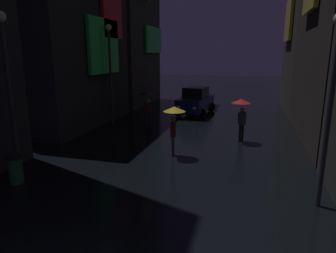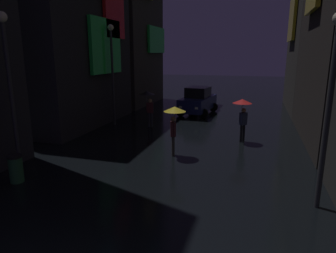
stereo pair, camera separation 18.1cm
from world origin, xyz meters
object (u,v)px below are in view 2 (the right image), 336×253
streetlamp_right_near (331,90)px  pedestrian_foreground_left_red (243,108)px  streetlamp_left_near (9,75)px  trash_bin (16,169)px  streetlamp_left_far (112,64)px  pedestrian_midstreet_left_yellow (174,117)px  pedestrian_near_crossing_black (148,99)px  car_distant (198,101)px

streetlamp_right_near → pedestrian_foreground_left_red: bearing=112.1°
pedestrian_foreground_left_red → streetlamp_left_near: size_ratio=0.38×
trash_bin → streetlamp_left_far: bearing=94.6°
pedestrian_midstreet_left_yellow → streetlamp_left_near: bearing=-148.5°
streetlamp_right_near → streetlamp_left_near: bearing=-179.5°
pedestrian_midstreet_left_yellow → trash_bin: bearing=-137.4°
pedestrian_near_crossing_black → car_distant: 5.32m
streetlamp_right_near → streetlamp_left_near: (-10.00, -0.08, 0.20)m
pedestrian_midstreet_left_yellow → trash_bin: 6.01m
pedestrian_foreground_left_red → car_distant: pedestrian_foreground_left_red is taller
pedestrian_midstreet_left_yellow → pedestrian_foreground_left_red: same height
car_distant → streetlamp_right_near: 13.95m
pedestrian_midstreet_left_yellow → pedestrian_near_crossing_black: same height
streetlamp_left_near → streetlamp_left_far: bearing=90.0°
pedestrian_near_crossing_black → streetlamp_left_near: streetlamp_left_near is taller
pedestrian_near_crossing_black → streetlamp_right_near: bearing=-44.3°
pedestrian_near_crossing_black → pedestrian_foreground_left_red: bearing=-17.2°
streetlamp_right_near → car_distant: bearing=114.9°
streetlamp_left_far → pedestrian_midstreet_left_yellow: bearing=-42.7°
pedestrian_midstreet_left_yellow → car_distant: 9.53m
pedestrian_foreground_left_red → trash_bin: (-6.90, -6.91, -1.20)m
pedestrian_near_crossing_black → streetlamp_left_far: bearing=178.5°
pedestrian_near_crossing_black → pedestrian_foreground_left_red: 5.64m
pedestrian_near_crossing_black → streetlamp_left_far: size_ratio=0.36×
pedestrian_midstreet_left_yellow → streetlamp_right_near: (4.96, -3.01, 1.59)m
pedestrian_foreground_left_red → streetlamp_right_near: (2.40, -5.93, 1.59)m
streetlamp_right_near → streetlamp_left_far: size_ratio=0.89×
pedestrian_foreground_left_red → streetlamp_left_near: (-7.60, -6.01, 1.79)m
pedestrian_near_crossing_black → car_distant: size_ratio=0.49×
car_distant → streetlamp_left_near: (-4.20, -12.55, 2.53)m
pedestrian_midstreet_left_yellow → streetlamp_left_far: size_ratio=0.36×
pedestrian_foreground_left_red → trash_bin: size_ratio=2.28×
pedestrian_midstreet_left_yellow → car_distant: pedestrian_midstreet_left_yellow is taller
pedestrian_foreground_left_red → pedestrian_midstreet_left_yellow: bearing=-131.2°
streetlamp_left_far → trash_bin: bearing=-85.4°
streetlamp_left_far → streetlamp_left_near: streetlamp_left_far is taller
pedestrian_near_crossing_black → streetlamp_left_near: (-2.21, -7.68, 1.79)m
pedestrian_near_crossing_black → trash_bin: pedestrian_near_crossing_black is taller
pedestrian_foreground_left_red → streetlamp_left_far: size_ratio=0.36×
pedestrian_midstreet_left_yellow → streetlamp_left_far: (-5.04, 4.65, 1.95)m
car_distant → trash_bin: size_ratio=4.62×
pedestrian_foreground_left_red → trash_bin: pedestrian_foreground_left_red is taller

